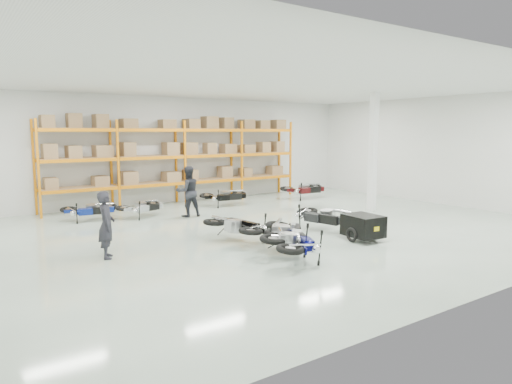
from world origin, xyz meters
TOP-DOWN VIEW (x-y plane):
  - room at (0.00, 0.00)m, footprint 18.00×18.00m
  - pallet_rack at (-0.00, 6.45)m, footprint 11.28×0.98m
  - structural_column at (5.20, 0.50)m, footprint 0.25×0.25m
  - moto_blue_centre at (-1.59, -3.09)m, footprint 1.68×2.12m
  - moto_silver_left at (-1.23, -2.34)m, footprint 2.02×2.12m
  - moto_black_far_left at (-1.72, -0.86)m, footprint 1.18×1.99m
  - moto_touring_right at (1.26, -1.09)m, footprint 1.33×2.07m
  - trailer at (1.26, -2.69)m, footprint 0.91×1.74m
  - moto_back_a at (-4.28, 4.62)m, footprint 1.72×1.05m
  - moto_back_b at (-2.58, 4.22)m, footprint 1.72×1.20m
  - moto_back_c at (1.16, 4.74)m, footprint 1.85×1.12m
  - moto_back_d at (5.16, 4.42)m, footprint 1.98×1.16m
  - person_left at (-5.17, -0.42)m, footprint 0.54×0.68m
  - person_back at (-1.13, 3.44)m, footprint 0.94×0.76m

SIDE VIEW (x-z plane):
  - trailer at x=1.26m, z-range 0.06..0.78m
  - moto_back_b at x=-2.58m, z-range -0.03..0.98m
  - moto_back_a at x=-4.28m, z-range -0.03..1.02m
  - moto_back_c at x=1.16m, z-range -0.03..1.10m
  - moto_black_far_left at x=-1.72m, z-range -0.03..1.18m
  - moto_back_d at x=5.16m, z-range -0.03..1.19m
  - moto_blue_centre at x=-1.59m, z-range -0.03..1.19m
  - moto_touring_right at x=1.26m, z-range -0.03..1.20m
  - moto_silver_left at x=-1.23m, z-range -0.04..1.23m
  - person_left at x=-5.17m, z-range 0.00..1.63m
  - person_back at x=-1.13m, z-range 0.00..1.82m
  - room at x=0.00m, z-range -6.75..11.25m
  - structural_column at x=5.20m, z-range 0.00..4.50m
  - pallet_rack at x=0.00m, z-range 0.45..4.07m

